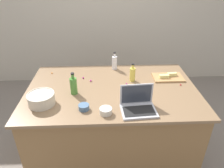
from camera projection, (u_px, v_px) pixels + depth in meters
ground_plane at (112, 149)px, 2.67m from camera, size 12.00×12.00×0.00m
wall_back at (107, 12)px, 3.73m from camera, size 8.00×0.10×2.60m
island_counter at (112, 121)px, 2.45m from camera, size 1.79×1.15×0.90m
laptop at (138, 105)px, 1.88m from camera, size 0.33×0.25×0.22m
mixing_bowl_large at (41, 99)px, 1.95m from camera, size 0.25×0.25×0.11m
bottle_oil at (132, 74)px, 2.33m from camera, size 0.06×0.06×0.21m
bottle_vinegar at (115, 62)px, 2.60m from camera, size 0.06×0.06×0.22m
bottle_olive at (74, 85)px, 2.09m from camera, size 0.07×0.07×0.23m
cutting_board at (168, 77)px, 2.42m from camera, size 0.34×0.22×0.02m
butter_stick_left at (164, 76)px, 2.39m from camera, size 0.11×0.04×0.04m
butter_stick_right at (172, 74)px, 2.43m from camera, size 0.11×0.05×0.04m
ramekin_small at (84, 107)px, 1.89m from camera, size 0.10×0.10×0.05m
ramekin_medium at (106, 111)px, 1.84m from camera, size 0.11×0.11×0.05m
candy_0 at (136, 105)px, 1.94m from camera, size 0.01×0.01×0.01m
candy_1 at (91, 81)px, 2.35m from camera, size 0.02×0.02×0.02m
candy_2 at (52, 73)px, 2.52m from camera, size 0.02×0.02×0.02m
candy_3 at (127, 84)px, 2.30m from camera, size 0.02×0.02×0.02m
candy_4 at (83, 78)px, 2.41m from camera, size 0.02×0.02×0.02m
candy_5 at (181, 85)px, 2.28m from camera, size 0.02×0.02×0.02m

